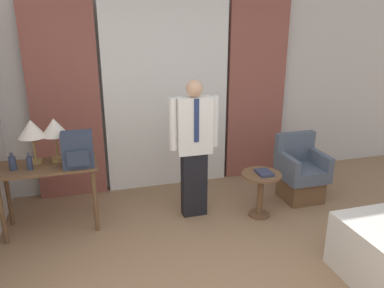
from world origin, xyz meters
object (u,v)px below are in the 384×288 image
(person, at_px, (194,144))
(armchair, at_px, (300,174))
(backpack, at_px, (78,150))
(side_table, at_px, (261,187))
(desk, at_px, (48,176))
(table_lamp_left, at_px, (32,130))
(bottle_near_edge, at_px, (12,163))
(book, at_px, (264,173))
(table_lamp_right, at_px, (54,129))
(bottle_by_lamp, at_px, (29,163))

(person, height_order, armchair, person)
(backpack, xyz_separation_m, side_table, (2.05, -0.27, -0.58))
(desk, height_order, person, person)
(table_lamp_left, relative_size, side_table, 0.89)
(bottle_near_edge, bearing_deg, table_lamp_left, 35.37)
(book, bearing_deg, desk, 170.08)
(table_lamp_right, bearing_deg, book, -12.80)
(backpack, xyz_separation_m, person, (1.29, -0.01, -0.06))
(desk, xyz_separation_m, side_table, (2.39, -0.41, -0.26))
(bottle_near_edge, xyz_separation_m, book, (2.74, -0.37, -0.28))
(desk, height_order, side_table, desk)
(table_lamp_right, xyz_separation_m, bottle_by_lamp, (-0.27, -0.19, -0.30))
(table_lamp_right, xyz_separation_m, book, (2.30, -0.52, -0.58))
(table_lamp_left, bearing_deg, backpack, -26.78)
(table_lamp_right, height_order, person, person)
(armchair, bearing_deg, bottle_by_lamp, 179.53)
(bottle_near_edge, distance_m, armchair, 3.47)
(side_table, height_order, book, book)
(table_lamp_right, height_order, bottle_near_edge, table_lamp_right)
(side_table, bearing_deg, table_lamp_left, 168.61)
(desk, distance_m, side_table, 2.44)
(book, bearing_deg, table_lamp_left, 168.35)
(bottle_by_lamp, bearing_deg, table_lamp_right, 35.31)
(table_lamp_left, distance_m, table_lamp_right, 0.23)
(table_lamp_left, xyz_separation_m, bottle_near_edge, (-0.21, -0.15, -0.30))
(backpack, relative_size, person, 0.23)
(table_lamp_left, bearing_deg, desk, -40.56)
(armchair, distance_m, book, 0.79)
(desk, distance_m, book, 2.45)
(backpack, xyz_separation_m, book, (2.07, -0.29, -0.39))
(bottle_by_lamp, bearing_deg, side_table, -6.99)
(desk, xyz_separation_m, backpack, (0.34, -0.13, 0.32))
(table_lamp_left, distance_m, side_table, 2.67)
(table_lamp_right, bearing_deg, armchair, -4.21)
(table_lamp_left, height_order, table_lamp_right, same)
(desk, relative_size, backpack, 2.81)
(desk, xyz_separation_m, table_lamp_left, (-0.12, 0.10, 0.51))
(armchair, bearing_deg, desk, 177.79)
(bottle_by_lamp, xyz_separation_m, person, (1.79, -0.05, 0.06))
(bottle_by_lamp, xyz_separation_m, backpack, (0.50, -0.04, 0.11))
(bottle_near_edge, relative_size, armchair, 0.22)
(table_lamp_right, relative_size, backpack, 1.30)
(table_lamp_right, xyz_separation_m, armchair, (2.99, -0.22, -0.81))
(table_lamp_left, distance_m, backpack, 0.55)
(backpack, height_order, side_table, backpack)
(backpack, bearing_deg, book, -7.98)
(desk, xyz_separation_m, book, (2.41, -0.42, -0.07))
(desk, relative_size, table_lamp_left, 2.17)
(backpack, relative_size, book, 1.70)
(person, bearing_deg, bottle_near_edge, 177.31)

